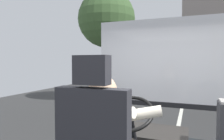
# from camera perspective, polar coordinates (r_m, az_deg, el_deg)

# --- Properties ---
(ground) EXTENTS (18.00, 44.00, 0.06)m
(ground) POSITION_cam_1_polar(r_m,az_deg,el_deg) (10.80, 19.62, -7.95)
(ground) COLOR #2E2E2E
(bus_driver) EXTENTS (0.75, 0.54, 0.73)m
(bus_driver) POSITION_cam_1_polar(r_m,az_deg,el_deg) (1.54, -1.68, -19.00)
(bus_driver) COLOR #332D28
(bus_driver) RESTS_ON driver_seat
(windshield_panel) EXTENTS (2.50, 0.08, 1.48)m
(windshield_panel) POSITION_cam_1_polar(r_m,az_deg,el_deg) (3.46, 16.17, -0.70)
(windshield_panel) COLOR silver
(street_tree) EXTENTS (2.79, 2.79, 5.38)m
(street_tree) POSITION_cam_1_polar(r_m,az_deg,el_deg) (10.18, -1.57, 14.11)
(street_tree) COLOR #4C3828
(street_tree) RESTS_ON ground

